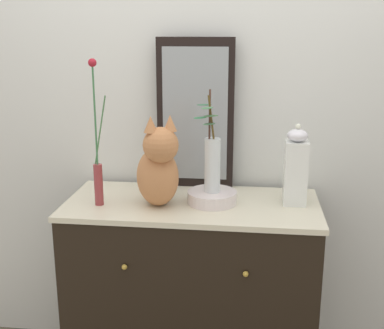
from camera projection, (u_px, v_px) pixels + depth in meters
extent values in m
cube|color=silver|center=(200.00, 114.00, 2.56)|extent=(4.40, 0.08, 2.60)
cube|color=black|center=(192.00, 296.00, 2.45)|extent=(1.14, 0.52, 0.92)
cube|color=beige|center=(192.00, 205.00, 2.33)|extent=(1.17, 0.53, 0.02)
sphere|color=#B79338|center=(124.00, 267.00, 2.15)|extent=(0.02, 0.02, 0.02)
sphere|color=#B79338|center=(246.00, 274.00, 2.09)|extent=(0.02, 0.02, 0.02)
cube|color=black|center=(195.00, 114.00, 2.46)|extent=(0.38, 0.03, 0.74)
cube|color=gray|center=(195.00, 115.00, 2.45)|extent=(0.32, 0.01, 0.65)
ellipsoid|color=#B7784A|center=(158.00, 177.00, 2.26)|extent=(0.26, 0.28, 0.26)
sphere|color=#B7784A|center=(161.00, 145.00, 2.16)|extent=(0.16, 0.16, 0.16)
cone|color=#B7784A|center=(170.00, 123.00, 2.15)|extent=(0.06, 0.06, 0.07)
cone|color=#B7784A|center=(151.00, 124.00, 2.12)|extent=(0.06, 0.06, 0.07)
cylinder|color=#B7784A|center=(147.00, 188.00, 2.47)|extent=(0.11, 0.18, 0.03)
cylinder|color=brown|center=(99.00, 185.00, 2.26)|extent=(0.04, 0.04, 0.19)
cylinder|color=#3B7247|center=(95.00, 117.00, 2.18)|extent=(0.01, 0.01, 0.43)
sphere|color=#A31A29|center=(92.00, 63.00, 2.12)|extent=(0.04, 0.04, 0.04)
cylinder|color=#3C6F3E|center=(100.00, 130.00, 2.20)|extent=(0.06, 0.01, 0.31)
cylinder|color=silver|center=(212.00, 197.00, 2.31)|extent=(0.23, 0.23, 0.06)
cylinder|color=silver|center=(212.00, 165.00, 2.27)|extent=(0.07, 0.07, 0.25)
cylinder|color=#4E3E1A|center=(212.00, 128.00, 2.21)|extent=(0.05, 0.01, 0.29)
ellipsoid|color=#436C4B|center=(209.00, 124.00, 2.19)|extent=(0.07, 0.08, 0.01)
ellipsoid|color=#426B41|center=(211.00, 116.00, 2.18)|extent=(0.08, 0.07, 0.01)
ellipsoid|color=#44774C|center=(207.00, 108.00, 2.15)|extent=(0.07, 0.08, 0.01)
cylinder|color=#4C3127|center=(210.00, 125.00, 2.22)|extent=(0.01, 0.06, 0.31)
ellipsoid|color=#347B4F|center=(200.00, 118.00, 2.19)|extent=(0.07, 0.07, 0.01)
ellipsoid|color=#3B6F51|center=(204.00, 105.00, 2.21)|extent=(0.08, 0.06, 0.01)
cube|color=white|center=(296.00, 173.00, 2.26)|extent=(0.10, 0.10, 0.29)
ellipsoid|color=silver|center=(298.00, 135.00, 2.22)|extent=(0.09, 0.09, 0.06)
sphere|color=white|center=(298.00, 127.00, 2.21)|extent=(0.02, 0.02, 0.02)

